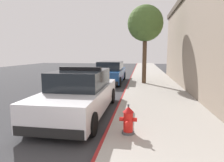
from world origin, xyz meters
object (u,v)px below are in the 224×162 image
(parked_car_silver_ahead, at_px, (110,73))
(street_tree, at_px, (145,24))
(fire_hydrant, at_px, (128,120))
(police_cruiser, at_px, (80,93))

(parked_car_silver_ahead, xyz_separation_m, street_tree, (2.46, -0.82, 3.32))
(parked_car_silver_ahead, xyz_separation_m, fire_hydrant, (1.96, -9.32, -0.25))
(parked_car_silver_ahead, bearing_deg, police_cruiser, -88.89)
(police_cruiser, xyz_separation_m, fire_hydrant, (1.82, -1.77, -0.25))
(fire_hydrant, bearing_deg, police_cruiser, 135.73)
(street_tree, bearing_deg, fire_hydrant, -93.31)
(police_cruiser, distance_m, fire_hydrant, 2.55)
(parked_car_silver_ahead, relative_size, fire_hydrant, 6.37)
(parked_car_silver_ahead, distance_m, street_tree, 4.21)
(police_cruiser, relative_size, fire_hydrant, 6.37)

